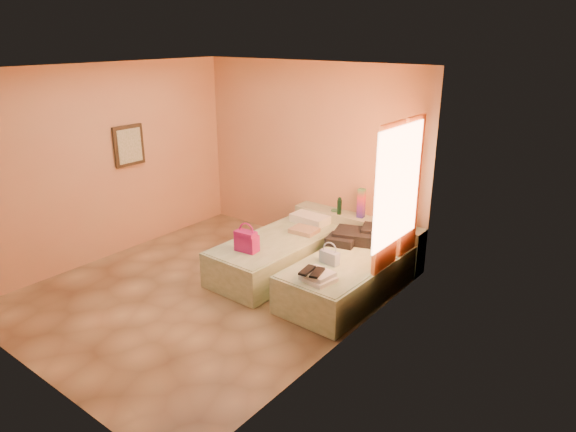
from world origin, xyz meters
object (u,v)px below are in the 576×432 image
at_px(bed_right, 349,277).
at_px(towel_stack, 318,277).
at_px(flower_vase, 409,221).
at_px(headboard_ledge, 356,237).
at_px(magenta_handbag, 247,241).
at_px(green_book, 381,222).
at_px(bed_left, 277,255).
at_px(water_bottle, 339,206).
at_px(blue_handbag, 329,257).

bearing_deg(bed_right, towel_stack, -86.91).
bearing_deg(flower_vase, headboard_ledge, 177.49).
bearing_deg(magenta_handbag, headboard_ledge, 61.72).
distance_m(green_book, flower_vase, 0.45).
distance_m(headboard_ledge, bed_left, 1.26).
relative_size(magenta_handbag, towel_stack, 0.85).
relative_size(bed_left, water_bottle, 8.16).
relative_size(green_book, flower_vase, 0.63).
height_order(headboard_ledge, magenta_handbag, magenta_handbag).
relative_size(headboard_ledge, bed_right, 1.02).
distance_m(magenta_handbag, blue_handbag, 1.11).
bearing_deg(green_book, water_bottle, -173.86).
height_order(bed_left, magenta_handbag, magenta_handbag).
distance_m(bed_right, blue_handbag, 0.45).
xyz_separation_m(bed_right, towel_stack, (0.02, -0.74, 0.30)).
bearing_deg(magenta_handbag, bed_right, 20.69).
xyz_separation_m(headboard_ledge, bed_left, (-0.63, -1.08, -0.08)).
xyz_separation_m(bed_left, towel_stack, (1.18, -0.71, 0.30)).
distance_m(bed_left, bed_right, 1.15).
bearing_deg(magenta_handbag, blue_handbag, 11.28).
xyz_separation_m(green_book, flower_vase, (0.44, -0.02, 0.12)).
relative_size(bed_left, magenta_handbag, 6.74).
relative_size(blue_handbag, towel_stack, 0.71).
height_order(water_bottle, towel_stack, water_bottle).
height_order(blue_handbag, towel_stack, blue_handbag).
bearing_deg(towel_stack, blue_handbag, 108.62).
xyz_separation_m(bed_right, green_book, (-0.14, 1.03, 0.41)).
distance_m(headboard_ledge, water_bottle, 0.53).
height_order(water_bottle, green_book, water_bottle).
xyz_separation_m(flower_vase, blue_handbag, (-0.44, -1.29, -0.20)).
xyz_separation_m(magenta_handbag, towel_stack, (1.22, -0.13, -0.09)).
bearing_deg(flower_vase, blue_handbag, -108.69).
relative_size(bed_right, magenta_handbag, 6.74).
bearing_deg(blue_handbag, flower_vase, 75.86).
bearing_deg(towel_stack, bed_left, 149.03).
height_order(flower_vase, blue_handbag, flower_vase).
height_order(flower_vase, towel_stack, flower_vase).
bearing_deg(headboard_ledge, magenta_handbag, -111.96).
bearing_deg(headboard_ledge, bed_left, -120.05).
distance_m(bed_right, water_bottle, 1.36).
distance_m(bed_right, towel_stack, 0.80).
bearing_deg(bed_left, bed_right, 2.99).
xyz_separation_m(headboard_ledge, towel_stack, (0.55, -1.79, 0.23)).
height_order(headboard_ledge, flower_vase, flower_vase).
bearing_deg(green_book, bed_left, -132.29).
distance_m(headboard_ledge, towel_stack, 1.89).
bearing_deg(flower_vase, towel_stack, -98.98).
bearing_deg(towel_stack, bed_right, 91.84).
relative_size(water_bottle, towel_stack, 0.70).
distance_m(water_bottle, green_book, 0.67).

